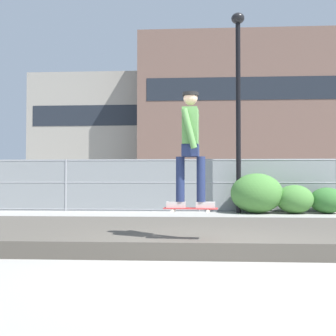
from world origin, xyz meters
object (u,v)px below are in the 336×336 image
Objects in this scene: shrub_center at (295,199)px; shrub_right at (327,200)px; skater at (191,141)px; parked_car_near at (148,186)px; street_lamp at (238,88)px; skateboard at (191,209)px; shrub_left at (257,193)px.

shrub_right is (1.07, 0.08, -0.04)m from shrub_center.
skater is at bearing -120.63° from shrub_right.
parked_car_near is (-1.82, 11.09, -0.88)m from skater.
street_lamp is 6.04× the size of shrub_right.
parked_car_near reaches higher than shrub_center.
skateboard is at bearing -90.00° from skater.
shrub_center is at bearing -1.42° from street_lamp.
parked_car_near is 5.33m from shrub_left.
street_lamp reaches higher than shrub_center.
shrub_center is at bearing 65.48° from skater.
parked_car_near reaches higher than shrub_right.
skateboard is at bearing -80.68° from parked_car_near.
parked_car_near is 2.62× the size of shrub_left.
skater is 0.26× the size of street_lamp.
shrub_left is 1.25m from shrub_center.
parked_car_near is at bearing 151.16° from shrub_right.
shrub_center is 1.07m from shrub_right.
shrub_left is (4.02, -3.50, -0.17)m from parked_car_near.
parked_car_near is 4.04× the size of shrub_right.
street_lamp is 4.76m from shrub_right.
street_lamp is 4.16m from shrub_center.
parked_car_near is at bearing 145.89° from shrub_center.
shrub_left is 1.54× the size of shrub_right.
skateboard is 7.90m from shrub_left.
skateboard is 0.47× the size of shrub_left.
skateboard is 0.66× the size of shrub_center.
street_lamp is 5.95m from parked_car_near.
shrub_right is at bearing 0.41° from shrub_left.
skater is (0.00, 0.00, 1.00)m from skateboard.
skater is 7.97m from shrub_left.
street_lamp is at bearing 78.03° from skater.
parked_car_near is 6.36m from shrub_center.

